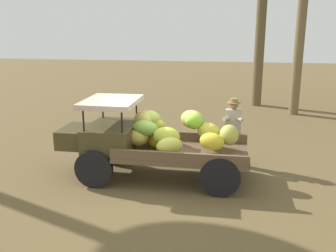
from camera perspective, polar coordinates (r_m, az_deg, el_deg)
The scene contains 3 objects.
ground_plane at distance 9.02m, azimuth -2.23°, elevation -8.25°, with size 60.00×60.00×0.00m, color brown.
truck at distance 8.99m, azimuth -3.24°, elevation -1.96°, with size 4.50×1.81×1.88m.
farmer at distance 9.86m, azimuth 9.73°, elevation -0.20°, with size 0.53×0.46×1.76m.
Camera 1 is at (-1.67, 8.11, 3.56)m, focal length 40.47 mm.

